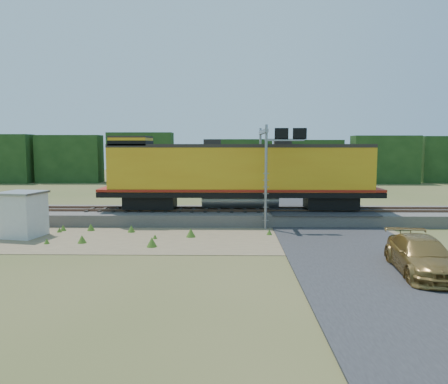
{
  "coord_description": "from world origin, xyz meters",
  "views": [
    {
      "loc": [
        0.9,
        -24.1,
        5.32
      ],
      "look_at": [
        0.41,
        3.0,
        2.4
      ],
      "focal_mm": 35.0,
      "sensor_mm": 36.0,
      "label": 1
    }
  ],
  "objects_px": {
    "shed": "(23,214)",
    "car": "(422,256)",
    "locomotive": "(236,173)",
    "signal_gantry": "(269,150)"
  },
  "relations": [
    {
      "from": "signal_gantry",
      "to": "car",
      "type": "bearing_deg",
      "value": -65.12
    },
    {
      "from": "shed",
      "to": "signal_gantry",
      "type": "bearing_deg",
      "value": 29.18
    },
    {
      "from": "locomotive",
      "to": "shed",
      "type": "xyz_separation_m",
      "value": [
        -12.42,
        -5.35,
        -2.07
      ]
    },
    {
      "from": "signal_gantry",
      "to": "car",
      "type": "height_order",
      "value": "signal_gantry"
    },
    {
      "from": "locomotive",
      "to": "car",
      "type": "bearing_deg",
      "value": -58.41
    },
    {
      "from": "shed",
      "to": "car",
      "type": "relative_size",
      "value": 0.51
    },
    {
      "from": "locomotive",
      "to": "signal_gantry",
      "type": "relative_size",
      "value": 2.93
    },
    {
      "from": "locomotive",
      "to": "signal_gantry",
      "type": "xyz_separation_m",
      "value": [
        2.16,
        -0.65,
        1.56
      ]
    },
    {
      "from": "shed",
      "to": "signal_gantry",
      "type": "relative_size",
      "value": 0.4
    },
    {
      "from": "locomotive",
      "to": "signal_gantry",
      "type": "distance_m",
      "value": 2.74
    }
  ]
}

